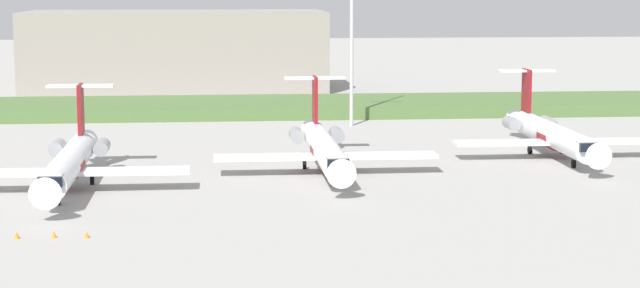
# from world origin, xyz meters

# --- Properties ---
(ground_plane) EXTENTS (500.00, 500.00, 0.00)m
(ground_plane) POSITION_xyz_m (0.00, 30.00, 0.00)
(ground_plane) COLOR #9E9B96
(grass_berm) EXTENTS (320.00, 20.00, 1.78)m
(grass_berm) POSITION_xyz_m (0.00, 63.15, 0.89)
(grass_berm) COLOR #4C6B38
(grass_berm) RESTS_ON ground
(regional_jet_nearest) EXTENTS (22.81, 31.00, 9.00)m
(regional_jet_nearest) POSITION_xyz_m (-24.54, 3.65, 2.54)
(regional_jet_nearest) COLOR white
(regional_jet_nearest) RESTS_ON ground
(regional_jet_second) EXTENTS (22.81, 31.00, 9.00)m
(regional_jet_second) POSITION_xyz_m (0.51, 10.71, 2.54)
(regional_jet_second) COLOR white
(regional_jet_second) RESTS_ON ground
(regional_jet_third) EXTENTS (22.81, 31.00, 9.00)m
(regional_jet_third) POSITION_xyz_m (26.97, 18.44, 2.54)
(regional_jet_third) COLOR white
(regional_jet_third) RESTS_ON ground
(antenna_mast) EXTENTS (4.40, 0.50, 26.74)m
(antenna_mast) POSITION_xyz_m (7.85, 46.99, 11.04)
(antenna_mast) COLOR #B2B2B7
(antenna_mast) RESTS_ON ground
(distant_hangar) EXTENTS (53.41, 24.00, 14.16)m
(distant_hangar) POSITION_xyz_m (-17.39, 101.04, 7.08)
(distant_hangar) COLOR gray
(distant_hangar) RESTS_ON ground
(safety_cone_front_marker) EXTENTS (0.44, 0.44, 0.55)m
(safety_cone_front_marker) POSITION_xyz_m (-25.99, -17.26, 0.28)
(safety_cone_front_marker) COLOR orange
(safety_cone_front_marker) RESTS_ON ground
(safety_cone_mid_marker) EXTENTS (0.44, 0.44, 0.55)m
(safety_cone_mid_marker) POSITION_xyz_m (-23.19, -17.23, 0.28)
(safety_cone_mid_marker) COLOR orange
(safety_cone_mid_marker) RESTS_ON ground
(safety_cone_rear_marker) EXTENTS (0.44, 0.44, 0.55)m
(safety_cone_rear_marker) POSITION_xyz_m (-20.67, -17.53, 0.28)
(safety_cone_rear_marker) COLOR orange
(safety_cone_rear_marker) RESTS_ON ground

